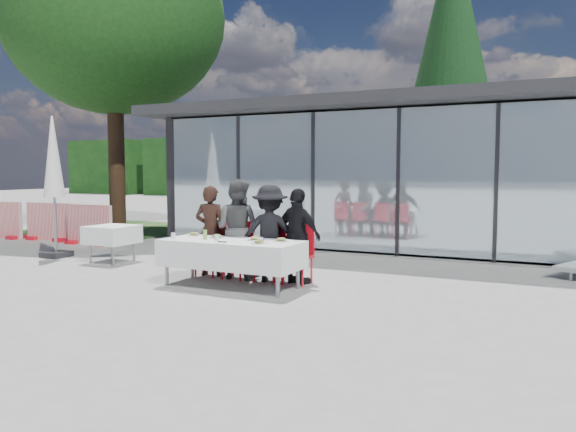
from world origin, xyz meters
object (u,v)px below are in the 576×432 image
(plate_c, at_px, (255,239))
(diner_b, at_px, (237,229))
(diner_chair_c, at_px, (271,249))
(plate_extra, at_px, (259,242))
(deciduous_tree, at_px, (113,21))
(conifer_tree, at_px, (451,53))
(diner_a, at_px, (211,231))
(juice_bottle, at_px, (205,235))
(diner_chair_b, at_px, (239,247))
(diner_chair_d, at_px, (299,251))
(diner_chair_a, at_px, (213,245))
(construction_barriers, at_px, (5,222))
(plate_d, at_px, (281,240))
(spare_table_left, at_px, (112,235))
(diner_d, at_px, (298,236))
(diner_c, at_px, (270,233))
(market_umbrella, at_px, (53,166))
(folded_eyeglasses, at_px, (222,242))
(dining_table, at_px, (231,253))
(plate_a, at_px, (194,234))
(plate_b, at_px, (217,237))

(plate_c, bearing_deg, diner_b, 138.91)
(diner_chair_c, height_order, plate_c, diner_chair_c)
(plate_extra, height_order, deciduous_tree, deciduous_tree)
(conifer_tree, bearing_deg, plate_c, -93.11)
(diner_a, relative_size, juice_bottle, 10.10)
(diner_chair_b, height_order, diner_chair_d, same)
(diner_a, distance_m, deciduous_tree, 10.56)
(plate_extra, bearing_deg, diner_chair_a, 146.73)
(diner_chair_b, distance_m, construction_barriers, 9.12)
(conifer_tree, bearing_deg, diner_chair_b, -96.35)
(plate_d, bearing_deg, conifer_tree, 88.85)
(plate_c, relative_size, conifer_tree, 0.02)
(spare_table_left, bearing_deg, diner_d, -4.90)
(diner_c, relative_size, market_umbrella, 0.54)
(diner_chair_d, distance_m, conifer_tree, 13.48)
(deciduous_tree, bearing_deg, plate_c, -35.68)
(diner_chair_c, height_order, construction_barriers, construction_barriers)
(diner_a, distance_m, folded_eyeglasses, 1.31)
(spare_table_left, height_order, construction_barriers, construction_barriers)
(diner_chair_c, bearing_deg, dining_table, -113.62)
(diner_chair_a, distance_m, plate_c, 1.39)
(diner_chair_d, bearing_deg, plate_c, -126.83)
(diner_chair_b, relative_size, folded_eyeglasses, 6.96)
(diner_chair_b, height_order, market_umbrella, market_umbrella)
(spare_table_left, height_order, conifer_tree, conifer_tree)
(plate_a, height_order, spare_table_left, plate_a)
(construction_barriers, bearing_deg, diner_a, -15.30)
(plate_b, xyz_separation_m, juice_bottle, (-0.09, -0.20, 0.05))
(diner_chair_a, xyz_separation_m, spare_table_left, (-2.62, 0.32, 0.02))
(diner_d, bearing_deg, diner_b, 16.59)
(diner_chair_c, bearing_deg, diner_a, -177.45)
(diner_b, height_order, folded_eyeglasses, diner_b)
(folded_eyeglasses, bearing_deg, construction_barriers, 160.44)
(plate_d, relative_size, folded_eyeglasses, 1.74)
(diner_chair_d, bearing_deg, conifer_tree, 88.94)
(diner_d, bearing_deg, plate_extra, 92.91)
(diner_c, height_order, conifer_tree, conifer_tree)
(folded_eyeglasses, bearing_deg, diner_chair_c, 73.50)
(diner_chair_a, relative_size, plate_b, 4.00)
(dining_table, distance_m, diner_chair_a, 1.13)
(plate_a, bearing_deg, conifer_tree, 81.44)
(diner_chair_d, height_order, plate_extra, diner_chair_d)
(diner_c, height_order, plate_c, diner_c)
(conifer_tree, bearing_deg, juice_bottle, -96.45)
(plate_c, xyz_separation_m, plate_d, (0.44, 0.04, 0.00))
(spare_table_left, bearing_deg, diner_chair_d, -4.21)
(spare_table_left, bearing_deg, diner_chair_a, -6.90)
(diner_d, height_order, conifer_tree, conifer_tree)
(diner_chair_d, distance_m, plate_d, 0.65)
(diner_chair_b, xyz_separation_m, plate_a, (-0.56, -0.52, 0.24))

